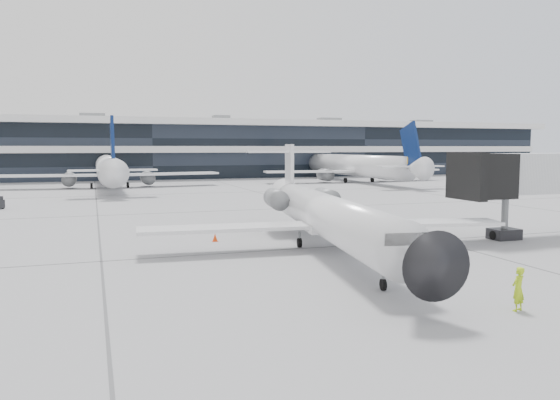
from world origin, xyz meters
name	(u,v)px	position (x,y,z in m)	size (l,w,h in m)	color
ground	(284,250)	(0.00, 0.00, 0.00)	(220.00, 220.00, 0.00)	#979799
terminal	(147,152)	(0.00, 82.00, 5.00)	(170.00, 22.00, 10.00)	black
bg_jet_center	(110,187)	(-8.00, 55.00, 0.00)	(32.00, 40.00, 9.60)	white
bg_jet_right	(354,182)	(32.00, 55.00, 0.00)	(32.00, 40.00, 9.60)	white
regional_jet	(326,214)	(2.22, -0.81, 2.08)	(21.09, 26.31, 6.08)	white
ramp_worker	(518,289)	(4.01, -13.83, 0.80)	(0.59, 0.38, 1.61)	#AEDA16
traffic_cone	(215,238)	(-3.18, 4.00, 0.24)	(0.44, 0.44, 0.51)	red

